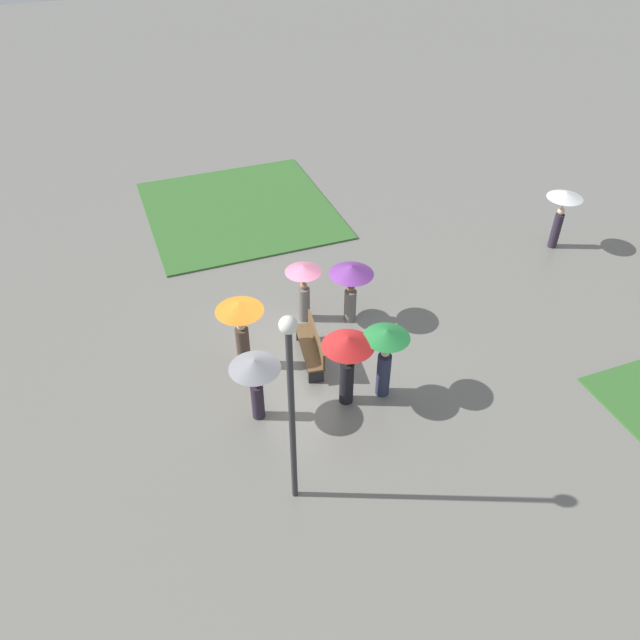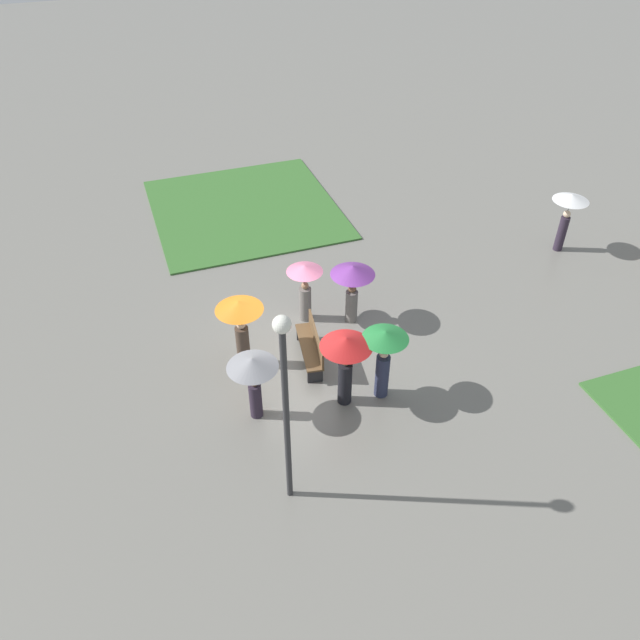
{
  "view_description": "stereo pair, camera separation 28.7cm",
  "coord_description": "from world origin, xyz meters",
  "px_view_note": "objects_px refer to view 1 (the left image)",
  "views": [
    {
      "loc": [
        11.36,
        -3.6,
        10.75
      ],
      "look_at": [
        0.15,
        0.66,
        1.14
      ],
      "focal_mm": 35.0,
      "sensor_mm": 36.0,
      "label": 1
    },
    {
      "loc": [
        11.46,
        -3.33,
        10.75
      ],
      "look_at": [
        0.15,
        0.66,
        1.14
      ],
      "focal_mm": 35.0,
      "sensor_mm": 36.0,
      "label": 2
    }
  ],
  "objects_px": {
    "crowd_person_green": "(386,349)",
    "crowd_person_orange": "(240,319)",
    "lamp_post": "(291,392)",
    "lone_walker_far_path": "(563,205)",
    "park_bench": "(312,345)",
    "crowd_person_red": "(348,353)",
    "crowd_person_grey": "(255,372)",
    "crowd_person_pink": "(303,283)",
    "crowd_person_purple": "(351,278)"
  },
  "relations": [
    {
      "from": "lamp_post",
      "to": "crowd_person_green",
      "type": "xyz_separation_m",
      "value": [
        -2.0,
        2.9,
        -1.56
      ]
    },
    {
      "from": "crowd_person_green",
      "to": "crowd_person_pink",
      "type": "height_order",
      "value": "crowd_person_green"
    },
    {
      "from": "lamp_post",
      "to": "crowd_person_grey",
      "type": "bearing_deg",
      "value": -178.09
    },
    {
      "from": "crowd_person_green",
      "to": "lamp_post",
      "type": "bearing_deg",
      "value": 43.7
    },
    {
      "from": "lamp_post",
      "to": "lone_walker_far_path",
      "type": "xyz_separation_m",
      "value": [
        -6.05,
        10.88,
        -1.46
      ]
    },
    {
      "from": "crowd_person_green",
      "to": "crowd_person_grey",
      "type": "height_order",
      "value": "crowd_person_green"
    },
    {
      "from": "crowd_person_red",
      "to": "lone_walker_far_path",
      "type": "bearing_deg",
      "value": 84.76
    },
    {
      "from": "crowd_person_green",
      "to": "crowd_person_orange",
      "type": "distance_m",
      "value": 3.53
    },
    {
      "from": "crowd_person_grey",
      "to": "crowd_person_pink",
      "type": "bearing_deg",
      "value": -166.44
    },
    {
      "from": "park_bench",
      "to": "crowd_person_green",
      "type": "xyz_separation_m",
      "value": [
        1.72,
        1.15,
        0.92
      ]
    },
    {
      "from": "crowd_person_red",
      "to": "crowd_person_pink",
      "type": "distance_m",
      "value": 3.31
    },
    {
      "from": "lamp_post",
      "to": "crowd_person_purple",
      "type": "bearing_deg",
      "value": 146.13
    },
    {
      "from": "crowd_person_purple",
      "to": "crowd_person_pink",
      "type": "relative_size",
      "value": 1.02
    },
    {
      "from": "crowd_person_green",
      "to": "lone_walker_far_path",
      "type": "bearing_deg",
      "value": -144.03
    },
    {
      "from": "crowd_person_orange",
      "to": "crowd_person_pink",
      "type": "distance_m",
      "value": 2.4
    },
    {
      "from": "lamp_post",
      "to": "crowd_person_grey",
      "type": "relative_size",
      "value": 2.64
    },
    {
      "from": "lamp_post",
      "to": "crowd_person_grey",
      "type": "height_order",
      "value": "lamp_post"
    },
    {
      "from": "park_bench",
      "to": "crowd_person_green",
      "type": "relative_size",
      "value": 0.97
    },
    {
      "from": "crowd_person_red",
      "to": "lamp_post",
      "type": "bearing_deg",
      "value": -73.19
    },
    {
      "from": "lamp_post",
      "to": "crowd_person_red",
      "type": "xyz_separation_m",
      "value": [
        -2.08,
        1.99,
        -1.46
      ]
    },
    {
      "from": "crowd_person_green",
      "to": "crowd_person_pink",
      "type": "relative_size",
      "value": 1.11
    },
    {
      "from": "crowd_person_pink",
      "to": "crowd_person_orange",
      "type": "bearing_deg",
      "value": -18.03
    },
    {
      "from": "crowd_person_grey",
      "to": "lone_walker_far_path",
      "type": "relative_size",
      "value": 0.9
    },
    {
      "from": "crowd_person_orange",
      "to": "crowd_person_red",
      "type": "distance_m",
      "value": 2.8
    },
    {
      "from": "park_bench",
      "to": "crowd_person_grey",
      "type": "bearing_deg",
      "value": -44.04
    },
    {
      "from": "crowd_person_purple",
      "to": "crowd_person_pink",
      "type": "bearing_deg",
      "value": -104.89
    },
    {
      "from": "crowd_person_pink",
      "to": "lone_walker_far_path",
      "type": "xyz_separation_m",
      "value": [
        -0.68,
        8.76,
        0.28
      ]
    },
    {
      "from": "lamp_post",
      "to": "lone_walker_far_path",
      "type": "bearing_deg",
      "value": 119.09
    },
    {
      "from": "crowd_person_purple",
      "to": "crowd_person_green",
      "type": "height_order",
      "value": "crowd_person_green"
    },
    {
      "from": "crowd_person_purple",
      "to": "crowd_person_grey",
      "type": "bearing_deg",
      "value": -44.96
    },
    {
      "from": "lamp_post",
      "to": "crowd_person_red",
      "type": "relative_size",
      "value": 2.37
    },
    {
      "from": "crowd_person_green",
      "to": "park_bench",
      "type": "bearing_deg",
      "value": -47.15
    },
    {
      "from": "crowd_person_purple",
      "to": "crowd_person_orange",
      "type": "distance_m",
      "value": 3.29
    },
    {
      "from": "park_bench",
      "to": "crowd_person_purple",
      "type": "bearing_deg",
      "value": 135.72
    },
    {
      "from": "crowd_person_grey",
      "to": "crowd_person_green",
      "type": "bearing_deg",
      "value": 133.1
    },
    {
      "from": "park_bench",
      "to": "crowd_person_pink",
      "type": "relative_size",
      "value": 1.08
    },
    {
      "from": "crowd_person_purple",
      "to": "lone_walker_far_path",
      "type": "height_order",
      "value": "lone_walker_far_path"
    },
    {
      "from": "crowd_person_grey",
      "to": "crowd_person_red",
      "type": "distance_m",
      "value": 2.09
    },
    {
      "from": "crowd_person_green",
      "to": "crowd_person_orange",
      "type": "xyz_separation_m",
      "value": [
        -2.12,
        -2.82,
        0.1
      ]
    },
    {
      "from": "crowd_person_green",
      "to": "crowd_person_red",
      "type": "height_order",
      "value": "crowd_person_red"
    },
    {
      "from": "park_bench",
      "to": "crowd_person_pink",
      "type": "bearing_deg",
      "value": 175.96
    },
    {
      "from": "lone_walker_far_path",
      "to": "lamp_post",
      "type": "bearing_deg",
      "value": 118.44
    },
    {
      "from": "crowd_person_grey",
      "to": "crowd_person_red",
      "type": "height_order",
      "value": "crowd_person_red"
    },
    {
      "from": "crowd_person_green",
      "to": "crowd_person_orange",
      "type": "relative_size",
      "value": 0.98
    },
    {
      "from": "lamp_post",
      "to": "crowd_person_pink",
      "type": "relative_size",
      "value": 2.65
    },
    {
      "from": "park_bench",
      "to": "crowd_person_orange",
      "type": "relative_size",
      "value": 0.95
    },
    {
      "from": "crowd_person_pink",
      "to": "lone_walker_far_path",
      "type": "distance_m",
      "value": 8.79
    },
    {
      "from": "crowd_person_grey",
      "to": "park_bench",
      "type": "bearing_deg",
      "value": 176.78
    },
    {
      "from": "park_bench",
      "to": "crowd_person_orange",
      "type": "height_order",
      "value": "crowd_person_orange"
    },
    {
      "from": "crowd_person_green",
      "to": "crowd_person_orange",
      "type": "bearing_deg",
      "value": -27.91
    }
  ]
}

